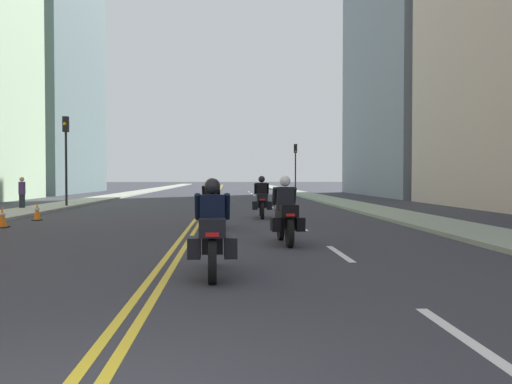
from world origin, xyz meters
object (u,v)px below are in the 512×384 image
Objects in this scene: motorcycle_3 at (262,201)px; pedestrian_0 at (22,193)px; traffic_cone_2 at (2,217)px; motorcycle_1 at (286,216)px; traffic_cone_0 at (37,211)px; motorcycle_0 at (212,236)px; traffic_light_far at (295,160)px; motorcycle_2 at (211,207)px; traffic_light_near at (66,145)px.

pedestrian_0 is (-11.25, 5.63, 0.16)m from motorcycle_3.
traffic_cone_2 is at bearing -166.19° from pedestrian_0.
motorcycle_1 is 8.39m from motorcycle_3.
motorcycle_1 is 9.71m from traffic_cone_2.
motorcycle_3 is 8.40m from traffic_cone_0.
traffic_light_far is (6.42, 40.58, 2.52)m from motorcycle_0.
pedestrian_0 is (-11.29, 14.01, 0.16)m from motorcycle_1.
traffic_cone_0 is (-6.78, 11.73, -0.32)m from motorcycle_0.
traffic_cone_0 is 0.99× the size of traffic_cone_2.
traffic_cone_0 is (-6.50, 3.43, -0.33)m from motorcycle_2.
motorcycle_3 is 28.60m from traffic_light_far.
motorcycle_1 is 4.60m from motorcycle_2.
motorcycle_0 is at bearing -154.88° from pedestrian_0.
motorcycle_2 reaches higher than traffic_cone_0.
traffic_light_near is (-9.70, 7.55, 2.60)m from motorcycle_3.
motorcycle_3 is at bearing -119.53° from pedestrian_0.
traffic_cone_0 is at bearing -114.57° from traffic_light_far.
motorcycle_2 is at bearing 90.50° from motorcycle_0.
traffic_cone_0 is (-8.40, 7.62, -0.33)m from motorcycle_1.
traffic_cone_0 is at bearing -80.83° from traffic_light_near.
motorcycle_1 is 11.34m from traffic_cone_0.
traffic_cone_2 is 0.14× the size of traffic_light_near.
motorcycle_2 is at bearing -101.72° from traffic_light_far.
pedestrian_0 is at bearing 126.46° from motorcycle_1.
traffic_cone_2 is (-6.86, 8.82, -0.31)m from motorcycle_0.
motorcycle_0 is 0.48× the size of traffic_light_far.
motorcycle_1 is at bearing -29.03° from traffic_cone_2.
motorcycle_3 reaches higher than traffic_cone_0.
traffic_light_near reaches higher than motorcycle_2.
traffic_light_far reaches higher than pedestrian_0.
traffic_light_near is (-1.34, 8.32, 2.94)m from traffic_cone_0.
motorcycle_3 is (-0.04, 8.39, 0.00)m from motorcycle_1.
motorcycle_0 is 12.59m from motorcycle_3.
motorcycle_1 reaches higher than traffic_cone_0.
traffic_cone_2 is 11.68m from traffic_light_near.
traffic_light_far is (13.28, 31.76, 2.84)m from traffic_cone_2.
motorcycle_1 is at bearing -42.22° from traffic_cone_0.
traffic_light_far is (14.54, 20.53, -0.10)m from traffic_light_near.
motorcycle_0 is 41.16m from traffic_light_far.
traffic_light_near is (-9.74, 15.94, 2.60)m from motorcycle_1.
motorcycle_0 is at bearing -52.11° from traffic_cone_2.
motorcycle_3 is 1.43× the size of pedestrian_0.
traffic_cone_2 is (-6.58, 0.52, -0.32)m from motorcycle_2.
traffic_light_far is 27.72m from pedestrian_0.
traffic_light_far is at bearing 80.12° from motorcycle_2.
traffic_light_far reaches higher than motorcycle_3.
traffic_cone_2 is 0.42× the size of pedestrian_0.
traffic_light_near is (-8.12, 20.05, 2.62)m from motorcycle_0.
traffic_light_far is at bearing 54.70° from traffic_light_near.
motorcycle_0 is 4.42m from motorcycle_1.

